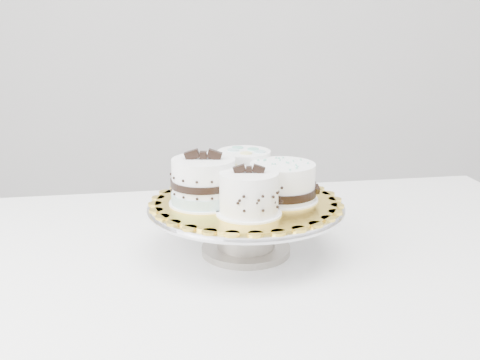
{
  "coord_description": "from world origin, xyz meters",
  "views": [
    {
      "loc": [
        -0.07,
        -0.88,
        1.16
      ],
      "look_at": [
        0.0,
        0.09,
        0.89
      ],
      "focal_mm": 45.0,
      "sensor_mm": 36.0,
      "label": 1
    }
  ],
  "objects": [
    {
      "name": "cake_banded",
      "position": [
        -0.06,
        0.09,
        0.88
      ],
      "size": [
        0.12,
        0.12,
        0.1
      ],
      "rotation": [
        0.0,
        0.0,
        -0.11
      ],
      "color": "white",
      "rests_on": "cake_board"
    },
    {
      "name": "table",
      "position": [
        0.02,
        0.08,
        0.68
      ],
      "size": [
        1.37,
        0.98,
        0.75
      ],
      "rotation": [
        0.0,
        0.0,
        0.09
      ],
      "color": "white",
      "rests_on": "floor"
    },
    {
      "name": "cake_ribbon",
      "position": [
        0.08,
        0.1,
        0.88
      ],
      "size": [
        0.13,
        0.12,
        0.07
      ],
      "rotation": [
        0.0,
        0.0,
        0.04
      ],
      "color": "white",
      "rests_on": "cake_board"
    },
    {
      "name": "cake_dots",
      "position": [
        0.02,
        0.18,
        0.88
      ],
      "size": [
        0.12,
        0.12,
        0.07
      ],
      "rotation": [
        0.0,
        0.0,
        -0.06
      ],
      "color": "white",
      "rests_on": "cake_board"
    },
    {
      "name": "cake_swirl",
      "position": [
        0.01,
        0.03,
        0.88
      ],
      "size": [
        0.11,
        0.11,
        0.08
      ],
      "rotation": [
        0.0,
        0.0,
        -0.1
      ],
      "color": "white",
      "rests_on": "cake_board"
    },
    {
      "name": "cake_stand",
      "position": [
        0.02,
        0.1,
        0.81
      ],
      "size": [
        0.34,
        0.34,
        0.09
      ],
      "color": "gray",
      "rests_on": "table"
    },
    {
      "name": "cake_board",
      "position": [
        0.02,
        0.1,
        0.84
      ],
      "size": [
        0.33,
        0.33,
        0.0
      ],
      "primitive_type": "cylinder",
      "rotation": [
        0.0,
        0.0,
        0.07
      ],
      "color": "gold",
      "rests_on": "cake_stand"
    }
  ]
}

